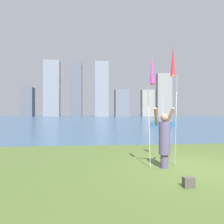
# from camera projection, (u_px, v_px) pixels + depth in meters

# --- Properties ---
(ground) EXTENTS (120.00, 138.00, 0.12)m
(ground) POSITION_uv_depth(u_px,v_px,m) (104.00, 119.00, 57.34)
(ground) COLOR #475B28
(person) EXTENTS (0.72, 0.53, 1.97)m
(person) POSITION_uv_depth(u_px,v_px,m) (164.00, 138.00, 6.57)
(person) COLOR #594C72
(person) RESTS_ON ground
(kite_flag_left) EXTENTS (0.16, 0.64, 3.64)m
(kite_flag_left) POSITION_uv_depth(u_px,v_px,m) (152.00, 73.00, 6.37)
(kite_flag_left) COLOR #B2B2B7
(kite_flag_left) RESTS_ON ground
(kite_flag_right) EXTENTS (0.16, 0.47, 4.24)m
(kite_flag_right) POSITION_uv_depth(u_px,v_px,m) (173.00, 63.00, 7.00)
(kite_flag_right) COLOR #B2B2B7
(kite_flag_right) RESTS_ON ground
(bag) EXTENTS (0.26, 0.17, 0.25)m
(bag) POSITION_uv_depth(u_px,v_px,m) (189.00, 182.00, 4.85)
(bag) COLOR #4C4742
(bag) RESTS_ON ground
(sailboat_7) EXTENTS (3.17, 1.37, 3.98)m
(sailboat_7) POSITION_uv_depth(u_px,v_px,m) (163.00, 124.00, 26.92)
(sailboat_7) COLOR #2D6084
(sailboat_7) RESTS_ON ground
(skyline_tower_0) EXTENTS (5.34, 5.10, 14.26)m
(skyline_tower_0) POSITION_uv_depth(u_px,v_px,m) (28.00, 102.00, 98.87)
(skyline_tower_0) COLOR #565B66
(skyline_tower_0) RESTS_ON ground
(skyline_tower_1) EXTENTS (7.83, 3.74, 27.88)m
(skyline_tower_1) POSITION_uv_depth(u_px,v_px,m) (52.00, 88.00, 100.67)
(skyline_tower_1) COLOR gray
(skyline_tower_1) RESTS_ON ground
(skyline_tower_2) EXTENTS (5.04, 5.83, 25.98)m
(skyline_tower_2) POSITION_uv_depth(u_px,v_px,m) (77.00, 90.00, 97.89)
(skyline_tower_2) COLOR #565B66
(skyline_tower_2) RESTS_ON ground
(skyline_tower_3) EXTENTS (6.58, 7.02, 26.40)m
(skyline_tower_3) POSITION_uv_depth(u_px,v_px,m) (101.00, 90.00, 98.99)
(skyline_tower_3) COLOR gray
(skyline_tower_3) RESTS_ON ground
(skyline_tower_4) EXTENTS (6.84, 5.08, 13.27)m
(skyline_tower_4) POSITION_uv_depth(u_px,v_px,m) (122.00, 103.00, 99.93)
(skyline_tower_4) COLOR slate
(skyline_tower_4) RESTS_ON ground
(skyline_tower_5) EXTENTS (6.46, 4.20, 13.57)m
(skyline_tower_5) POSITION_uv_depth(u_px,v_px,m) (148.00, 103.00, 104.44)
(skyline_tower_5) COLOR gray
(skyline_tower_5) RESTS_ON ground
(skyline_tower_6) EXTENTS (7.33, 3.77, 21.60)m
(skyline_tower_6) POSITION_uv_depth(u_px,v_px,m) (164.00, 95.00, 102.12)
(skyline_tower_6) COLOR gray
(skyline_tower_6) RESTS_ON ground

